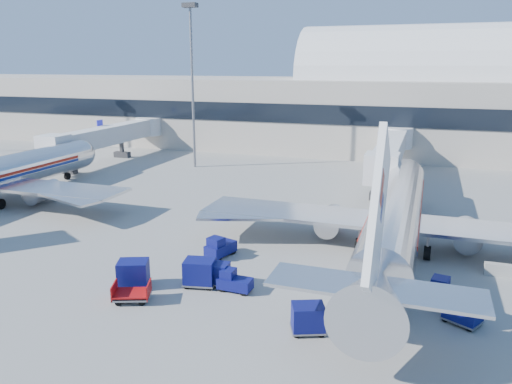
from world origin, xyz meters
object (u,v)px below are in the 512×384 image
at_px(airliner_main, 395,216).
at_px(cart_solo_near, 308,318).
at_px(jetbridge_near, 391,150).
at_px(tug_right, 447,293).
at_px(cart_train_c, 133,273).
at_px(cart_solo_far, 464,308).
at_px(barrier_near, 507,271).
at_px(tug_lead, 234,281).
at_px(jetbridge_mid, 113,135).
at_px(tug_left, 220,247).
at_px(cart_train_b, 200,272).
at_px(cart_open_red, 132,295).
at_px(mast_west, 192,62).
at_px(cart_train_a, 216,273).

relative_size(airliner_main, cart_solo_near, 16.33).
xyz_separation_m(jetbridge_near, tug_right, (6.28, -34.63, -3.16)).
xyz_separation_m(cart_train_c, cart_solo_far, (20.71, 2.05, -0.05)).
bearing_deg(jetbridge_near, tug_right, -79.72).
height_order(barrier_near, tug_lead, tug_lead).
height_order(jetbridge_mid, barrier_near, jetbridge_mid).
xyz_separation_m(tug_lead, tug_left, (-3.28, 5.28, 0.10)).
relative_size(airliner_main, jetbridge_near, 1.35).
bearing_deg(cart_solo_near, tug_left, 113.58).
distance_m(barrier_near, cart_train_b, 21.59).
height_order(cart_solo_near, cart_open_red, cart_solo_near).
bearing_deg(tug_left, tug_lead, -131.20).
bearing_deg(tug_left, mast_west, 46.01).
distance_m(mast_west, cart_open_red, 45.03).
bearing_deg(cart_train_c, cart_train_b, -0.90).
distance_m(jetbridge_mid, cart_train_a, 49.82).
bearing_deg(mast_west, cart_train_b, -63.54).
distance_m(cart_train_b, cart_solo_far, 16.57).
distance_m(airliner_main, cart_solo_near, 15.03).
distance_m(barrier_near, cart_open_red, 25.84).
bearing_deg(jetbridge_near, mast_west, -178.32).
bearing_deg(cart_solo_near, tug_right, 17.23).
xyz_separation_m(jetbridge_near, cart_solo_far, (7.10, -36.81, -2.99)).
xyz_separation_m(jetbridge_mid, cart_train_a, (33.53, -36.71, -3.11)).
height_order(tug_right, cart_train_c, cart_train_c).
relative_size(cart_train_a, cart_train_c, 0.72).
height_order(cart_train_a, cart_open_red, cart_train_a).
bearing_deg(jetbridge_mid, cart_open_red, -54.10).
bearing_deg(cart_train_b, tug_left, 87.24).
bearing_deg(cart_solo_far, mast_west, 162.35).
relative_size(airliner_main, tug_right, 13.32).
xyz_separation_m(jetbridge_near, cart_solo_near, (-1.14, -40.77, -3.04)).
distance_m(tug_left, cart_train_a, 5.14).
bearing_deg(airliner_main, jetbridge_near, 95.22).
bearing_deg(cart_train_a, tug_left, 106.76).
relative_size(jetbridge_mid, tug_right, 9.83).
relative_size(airliner_main, jetbridge_mid, 1.35).
bearing_deg(cart_train_a, tug_lead, -22.18).
bearing_deg(tug_lead, jetbridge_mid, 135.47).
bearing_deg(barrier_near, cart_solo_near, -133.98).
xyz_separation_m(cart_solo_near, cart_solo_far, (8.24, 3.96, 0.05)).
bearing_deg(cart_train_a, cart_train_c, -161.42).
xyz_separation_m(cart_train_a, cart_open_red, (-4.04, -4.02, -0.38)).
bearing_deg(cart_train_a, jetbridge_mid, 128.32).
height_order(barrier_near, cart_train_b, cart_train_b).
bearing_deg(cart_train_a, airliner_main, 39.67).
relative_size(cart_train_a, cart_open_red, 0.67).
relative_size(jetbridge_near, cart_solo_far, 11.10).
xyz_separation_m(barrier_near, cart_train_a, (-18.87, -7.91, 0.37)).
xyz_separation_m(tug_left, cart_solo_far, (17.40, -4.90, 0.17)).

